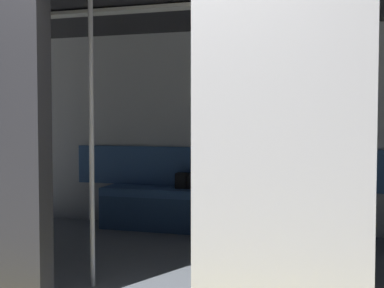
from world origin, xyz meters
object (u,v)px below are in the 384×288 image
object	(u,v)px
train_car	(175,80)
person_seated	(229,171)
handbag	(188,181)
bench_seat	(214,201)
book	(272,191)
grab_pole_door	(92,136)

from	to	relation	value
train_car	person_seated	distance (m)	1.42
person_seated	handbag	world-z (taller)	person_seated
bench_seat	handbag	distance (m)	0.38
bench_seat	train_car	bearing A→B (deg)	86.73
train_car	person_seated	bearing A→B (deg)	-102.34
bench_seat	book	world-z (taller)	book
bench_seat	person_seated	bearing A→B (deg)	163.21
train_car	bench_seat	size ratio (longest dim) A/B	2.49
bench_seat	handbag	world-z (taller)	handbag
handbag	train_car	bearing A→B (deg)	101.72
handbag	grab_pole_door	size ratio (longest dim) A/B	0.12
bench_seat	book	distance (m)	0.63
train_car	handbag	bearing A→B (deg)	-78.28
train_car	bench_seat	world-z (taller)	train_car
person_seated	book	bearing A→B (deg)	-167.71
train_car	book	size ratio (longest dim) A/B	29.09
person_seated	grab_pole_door	distance (m)	2.03
book	grab_pole_door	size ratio (longest dim) A/B	0.10
bench_seat	grab_pole_door	distance (m)	2.13
person_seated	handbag	xyz separation A→B (m)	(0.49, -0.14, -0.13)
person_seated	handbag	bearing A→B (deg)	-15.39
book	train_car	bearing A→B (deg)	41.57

